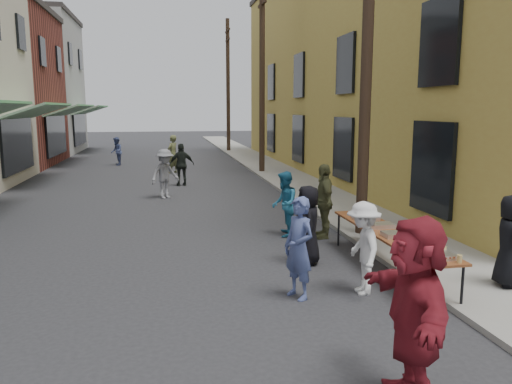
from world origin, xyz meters
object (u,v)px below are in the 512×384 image
object	(u,v)px
catering_tray_sausage	(438,256)
utility_pole_far	(228,86)
serving_table	(389,234)
guest_front_c	(284,204)
server	(510,241)
utility_pole_near	(367,40)
utility_pole_mid	(262,75)
guest_front_a	(308,225)

from	to	relation	value
catering_tray_sausage	utility_pole_far	bearing A→B (deg)	88.98
serving_table	guest_front_c	distance (m)	3.19
server	catering_tray_sausage	bearing A→B (deg)	124.91
guest_front_c	server	distance (m)	5.05
utility_pole_near	catering_tray_sausage	xyz separation A→B (m)	(-0.50, -4.18, -3.71)
utility_pole_mid	guest_front_c	size ratio (longest dim) A/B	5.83
serving_table	guest_front_a	distance (m)	1.54
utility_pole_near	catering_tray_sausage	size ratio (longest dim) A/B	18.00
utility_pole_mid	server	distance (m)	16.27
utility_pole_mid	catering_tray_sausage	distance (m)	16.61
utility_pole_mid	guest_front_c	world-z (taller)	utility_pole_mid
utility_pole_near	guest_front_c	world-z (taller)	utility_pole_near
server	guest_front_c	bearing A→B (deg)	54.78
utility_pole_near	serving_table	distance (m)	4.58
guest_front_a	guest_front_c	world-z (taller)	guest_front_c
utility_pole_far	server	bearing A→B (deg)	-87.95
catering_tray_sausage	server	world-z (taller)	server
guest_front_a	utility_pole_mid	bearing A→B (deg)	179.58
utility_pole_near	utility_pole_far	size ratio (longest dim) A/B	1.00
serving_table	guest_front_a	size ratio (longest dim) A/B	2.60
utility_pole_far	guest_front_c	xyz separation A→B (m)	(-1.77, -23.60, -3.73)
utility_pole_far	server	world-z (taller)	utility_pole_far
utility_pole_near	guest_front_c	xyz separation A→B (m)	(-1.77, 0.40, -3.73)
utility_pole_near	utility_pole_far	bearing A→B (deg)	90.00
catering_tray_sausage	guest_front_a	size ratio (longest dim) A/B	0.32
server	utility_pole_far	bearing A→B (deg)	23.66
catering_tray_sausage	guest_front_a	distance (m)	2.76
utility_pole_mid	server	size ratio (longest dim) A/B	5.91
utility_pole_mid	utility_pole_far	size ratio (longest dim) A/B	1.00
utility_pole_far	utility_pole_mid	bearing A→B (deg)	-90.00
utility_pole_near	guest_front_a	xyz separation A→B (m)	(-1.83, -1.76, -3.73)
catering_tray_sausage	server	xyz separation A→B (m)	(1.49, 0.35, 0.07)
catering_tray_sausage	guest_front_c	size ratio (longest dim) A/B	0.32
serving_table	utility_pole_mid	bearing A→B (deg)	88.03
serving_table	server	bearing A→B (deg)	-40.94
utility_pole_far	catering_tray_sausage	xyz separation A→B (m)	(-0.50, -28.18, -3.71)
utility_pole_far	serving_table	bearing A→B (deg)	-91.08
utility_pole_near	utility_pole_mid	bearing A→B (deg)	90.00
utility_pole_far	serving_table	distance (m)	26.80
catering_tray_sausage	guest_front_c	xyz separation A→B (m)	(-1.27, 4.58, -0.02)
guest_front_a	serving_table	bearing A→B (deg)	66.99
utility_pole_mid	server	xyz separation A→B (m)	(0.99, -15.83, -3.64)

